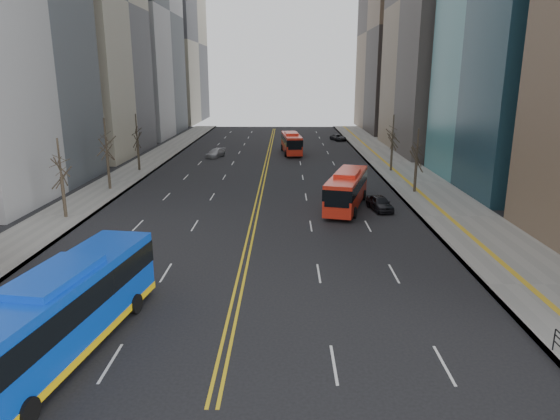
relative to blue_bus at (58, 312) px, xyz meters
name	(u,v)px	position (x,y,z in m)	size (l,w,h in m)	color
sidewalk_right	(417,182)	(24.44, 36.41, -1.95)	(7.00, 130.00, 0.15)	gray
sidewalk_left	(118,181)	(-9.56, 36.41, -1.95)	(5.00, 130.00, 0.15)	gray
centerline	(266,167)	(6.94, 46.41, -2.01)	(0.55, 100.00, 0.01)	gold
street_trees	(178,153)	(-0.24, 25.96, 2.85)	(35.20, 47.20, 7.60)	#32281E
blue_bus	(58,312)	(0.00, 0.00, 0.00)	(4.77, 13.61, 3.85)	blue
red_bus_near	(347,188)	(15.17, 25.26, -0.14)	(5.21, 10.89, 3.38)	red
red_bus_far	(291,142)	(10.48, 58.42, -0.18)	(3.32, 10.50, 3.30)	red
car_white	(100,271)	(-1.20, 7.93, -1.31)	(1.51, 4.32, 1.42)	silver
car_dark_mid	(380,203)	(18.07, 24.38, -1.36)	(1.57, 3.89, 1.33)	black
car_silver	(216,153)	(-0.87, 54.75, -1.40)	(1.73, 4.25, 1.23)	#A4A3A9
car_dark_far	(338,137)	(19.44, 74.82, -1.44)	(1.91, 4.15, 1.15)	black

